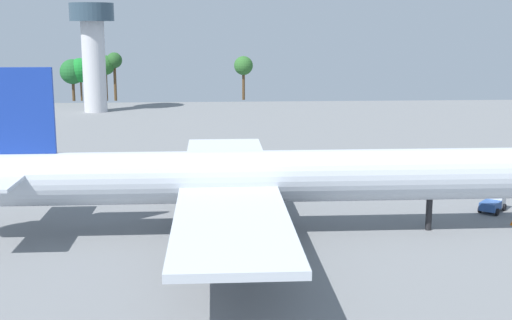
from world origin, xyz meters
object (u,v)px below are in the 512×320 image
Objects in this scene: cargo_airplane at (251,177)px; catering_truck at (494,202)px; control_tower at (93,44)px; safety_cone_nose at (512,222)px.

cargo_airplane is 14.53× the size of catering_truck.
cargo_airplane is 116.04m from control_tower.
catering_truck is at bearing -57.49° from control_tower.
catering_truck is at bearing 87.80° from safety_cone_nose.
control_tower is (-65.52, 102.79, 16.46)m from catering_truck.
cargo_airplane is 31.63m from catering_truck.
catering_truck is at bearing 13.38° from cargo_airplane.
control_tower reaches higher than catering_truck.
safety_cone_nose is (30.13, 1.17, -5.98)m from cargo_airplane.
catering_truck is 6.76× the size of safety_cone_nose.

